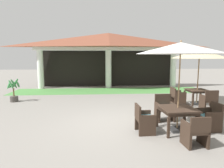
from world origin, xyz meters
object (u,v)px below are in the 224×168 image
Objects in this scene: patio_chair_mid_left_west at (177,96)px; potted_palm_left_edge at (14,93)px; patio_umbrella_near_foreground at (181,49)px; patio_chair_near_foreground_west at (144,120)px; patio_chair_near_foreground_east at (210,117)px; patio_umbrella_mid_left at (199,54)px; patio_chair_mid_left_south at (209,100)px; patio_chair_near_foreground_south at (196,131)px; patio_table_mid_left at (197,92)px; patio_chair_near_foreground_north at (164,109)px; patio_table_near_foreground at (178,111)px.

patio_chair_mid_left_west is 8.25m from potted_palm_left_edge.
patio_umbrella_near_foreground reaches higher than potted_palm_left_edge.
patio_chair_near_foreground_west is at bearing -36.97° from patio_chair_mid_left_west.
patio_chair_near_foreground_east is 1.00× the size of patio_chair_near_foreground_west.
patio_umbrella_mid_left reaches higher than patio_chair_near_foreground_west.
patio_chair_near_foreground_west is at bearing -134.98° from patio_umbrella_mid_left.
patio_umbrella_near_foreground is 4.16m from patio_umbrella_mid_left.
patio_chair_mid_left_south is 1.06× the size of patio_chair_mid_left_west.
patio_chair_near_foreground_west is at bearing 135.12° from patio_chair_near_foreground_south.
patio_chair_near_foreground_south is 0.96× the size of patio_chair_near_foreground_west.
patio_chair_near_foreground_west is 4.21m from patio_chair_mid_left_west.
patio_chair_near_foreground_east reaches higher than patio_table_mid_left.
patio_chair_mid_left_west reaches higher than patio_table_mid_left.
patio_chair_near_foreground_north is 2.79m from patio_chair_mid_left_south.
patio_chair_mid_left_west is at bearing -178.53° from patio_umbrella_mid_left.
patio_table_near_foreground is 1.09m from patio_chair_near_foreground_south.
patio_chair_near_foreground_east is 1.05× the size of patio_chair_mid_left_west.
potted_palm_left_edge is (-9.19, 2.19, 0.06)m from patio_chair_mid_left_south.
patio_table_near_foreground is 0.88× the size of potted_palm_left_edge.
patio_table_near_foreground is 1.12× the size of patio_table_mid_left.
patio_umbrella_near_foreground is 3.19× the size of patio_chair_near_foreground_east.
patio_chair_near_foreground_east is 0.92× the size of patio_table_mid_left.
patio_umbrella_near_foreground is 3.36× the size of patio_chair_mid_left_west.
patio_umbrella_near_foreground is at bearing 90.00° from patio_chair_near_foreground_south.
patio_chair_mid_left_south is (0.03, -1.01, -2.02)m from patio_umbrella_mid_left.
patio_table_mid_left is 1.80m from patio_umbrella_mid_left.
patio_chair_near_foreground_east is (1.03, 1.11, -0.00)m from patio_chair_near_foreground_south.
patio_table_near_foreground is 1.27× the size of patio_chair_near_foreground_south.
patio_table_mid_left is at bearing -23.66° from patio_chair_near_foreground_east.
patio_chair_near_foreground_south is at bearing -125.78° from patio_chair_mid_left_south.
patio_chair_near_foreground_north reaches higher than patio_table_near_foreground.
patio_table_mid_left is (3.45, 3.45, 0.21)m from patio_chair_near_foreground_west.
patio_umbrella_mid_left is at bearing 60.03° from patio_chair_near_foreground_south.
patio_chair_mid_left_west is (1.37, 3.38, -2.14)m from patio_umbrella_near_foreground.
potted_palm_left_edge is at bearing -29.95° from patio_chair_near_foreground_north.
patio_chair_near_foreground_west is 0.99× the size of patio_chair_mid_left_south.
patio_table_mid_left is at bearing 55.06° from patio_umbrella_near_foreground.
patio_chair_near_foreground_north is 3.91m from patio_umbrella_mid_left.
patio_table_near_foreground is at bearing -124.94° from patio_table_mid_left.
patio_chair_mid_left_west is (-1.03, 0.98, 0.00)m from patio_chair_mid_left_south.
patio_chair_near_foreground_east reaches higher than patio_chair_near_foreground_south.
patio_table_mid_left is at bearing 90.00° from patio_chair_mid_left_south.
patio_table_near_foreground is 1.10m from patio_chair_near_foreground_east.
patio_chair_near_foreground_west is 4.89m from patio_table_mid_left.
patio_umbrella_near_foreground is 2.96× the size of patio_chair_near_foreground_north.
patio_umbrella_near_foreground reaches higher than patio_chair_near_foreground_west.
patio_umbrella_near_foreground is at bearing 153.43° from patio_table_near_foreground.
patio_chair_mid_left_west is at bearing -123.97° from patio_chair_near_foreground_north.
patio_chair_mid_left_south is (2.41, 2.40, -0.25)m from patio_table_near_foreground.
patio_umbrella_near_foreground is 8.45m from potted_palm_left_edge.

